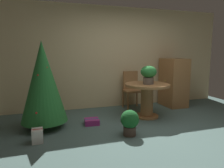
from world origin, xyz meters
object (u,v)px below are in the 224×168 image
at_px(round_dining_table, 147,95).
at_px(gift_box_purple, 92,122).
at_px(flower_vase, 149,73).
at_px(holiday_tree, 43,82).
at_px(potted_plant, 130,121).
at_px(gift_box_cream, 38,136).
at_px(wooden_chair_far, 132,87).
at_px(wooden_cabinet, 174,82).

height_order(round_dining_table, gift_box_purple, round_dining_table).
bearing_deg(flower_vase, holiday_tree, 179.15).
bearing_deg(round_dining_table, gift_box_purple, -175.44).
relative_size(flower_vase, potted_plant, 0.88).
bearing_deg(round_dining_table, gift_box_cream, -163.61).
bearing_deg(flower_vase, round_dining_table, 82.43).
bearing_deg(potted_plant, gift_box_cream, 172.86).
height_order(flower_vase, wooden_chair_far, flower_vase).
relative_size(gift_box_cream, potted_plant, 0.49).
xyz_separation_m(holiday_tree, potted_plant, (1.40, -0.84, -0.65)).
relative_size(flower_vase, holiday_tree, 0.24).
bearing_deg(wooden_cabinet, gift_box_purple, -161.89).
height_order(flower_vase, gift_box_purple, flower_vase).
bearing_deg(gift_box_purple, potted_plant, -56.59).
distance_m(holiday_tree, gift_box_cream, 1.03).
bearing_deg(gift_box_purple, gift_box_cream, -150.60).
distance_m(wooden_chair_far, holiday_tree, 2.38).
height_order(flower_vase, wooden_cabinet, wooden_cabinet).
relative_size(wooden_cabinet, potted_plant, 2.83).
height_order(gift_box_purple, wooden_cabinet, wooden_cabinet).
distance_m(flower_vase, wooden_chair_far, 1.02).
bearing_deg(round_dining_table, potted_plant, -131.84).
distance_m(flower_vase, wooden_cabinet, 1.42).
height_order(gift_box_cream, wooden_cabinet, wooden_cabinet).
xyz_separation_m(flower_vase, potted_plant, (-0.77, -0.81, -0.74)).
distance_m(flower_vase, holiday_tree, 2.18).
bearing_deg(wooden_chair_far, holiday_tree, -157.94).
xyz_separation_m(flower_vase, gift_box_cream, (-2.30, -0.62, -0.88)).
relative_size(flower_vase, wooden_chair_far, 0.42).
distance_m(wooden_chair_far, wooden_cabinet, 1.16).
bearing_deg(gift_box_purple, wooden_chair_far, 36.81).
relative_size(holiday_tree, gift_box_cream, 7.49).
xyz_separation_m(round_dining_table, wooden_chair_far, (0.00, 0.86, 0.04)).
height_order(flower_vase, holiday_tree, holiday_tree).
height_order(round_dining_table, wooden_chair_far, wooden_chair_far).
distance_m(wooden_chair_far, gift_box_cream, 2.80).
distance_m(gift_box_purple, wooden_cabinet, 2.62).
xyz_separation_m(wooden_chair_far, wooden_cabinet, (1.15, -0.17, 0.11)).
xyz_separation_m(holiday_tree, gift_box_cream, (-0.12, -0.65, -0.79)).
height_order(holiday_tree, gift_box_cream, holiday_tree).
bearing_deg(potted_plant, round_dining_table, 48.16).
relative_size(wooden_chair_far, potted_plant, 2.11).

